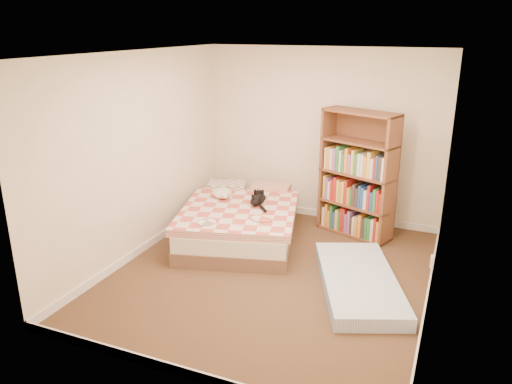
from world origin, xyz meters
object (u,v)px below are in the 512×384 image
at_px(bookshelf, 357,192).
at_px(white_dog, 223,193).
at_px(black_cat, 259,199).
at_px(bed, 242,220).
at_px(floor_mattress, 359,282).

xyz_separation_m(bookshelf, white_dog, (-1.74, -0.62, -0.06)).
height_order(black_cat, white_dog, black_cat).
xyz_separation_m(bed, white_dog, (-0.34, 0.12, 0.31)).
xyz_separation_m(bed, black_cat, (0.21, 0.12, 0.30)).
height_order(bookshelf, floor_mattress, bookshelf).
bearing_deg(floor_mattress, white_dog, 134.98).
bearing_deg(black_cat, floor_mattress, -45.53).
relative_size(black_cat, white_dog, 2.17).
relative_size(bookshelf, white_dog, 5.94).
bearing_deg(white_dog, black_cat, 3.08).
distance_m(bed, bookshelf, 1.62).
distance_m(bed, white_dog, 0.47).
distance_m(bed, black_cat, 0.38).
bearing_deg(white_dog, bookshelf, 22.74).
height_order(floor_mattress, white_dog, white_dog).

